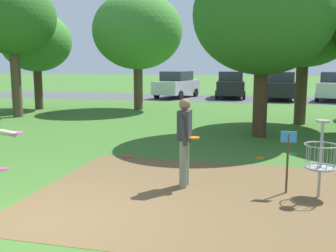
# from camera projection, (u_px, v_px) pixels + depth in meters

# --- Properties ---
(ground_plane) EXTENTS (160.00, 160.00, 0.00)m
(ground_plane) POSITION_uv_depth(u_px,v_px,m) (32.00, 224.00, 5.84)
(ground_plane) COLOR #3D6B28
(dirt_tee_pad) EXTENTS (6.52, 4.88, 0.01)m
(dirt_tee_pad) POSITION_uv_depth(u_px,v_px,m) (215.00, 196.00, 7.05)
(dirt_tee_pad) COLOR brown
(dirt_tee_pad) RESTS_ON ground
(disc_golf_basket) EXTENTS (0.98, 0.58, 1.39)m
(disc_golf_basket) POSITION_uv_depth(u_px,v_px,m) (317.00, 155.00, 6.92)
(disc_golf_basket) COLOR #9E9EA3
(disc_golf_basket) RESTS_ON ground
(player_waiting_left) EXTENTS (0.40, 0.47, 1.71)m
(player_waiting_left) POSITION_uv_depth(u_px,v_px,m) (185.00, 137.00, 7.48)
(player_waiting_left) COLOR slate
(player_waiting_left) RESTS_ON ground
(frisbee_near_basket) EXTENTS (0.24, 0.24, 0.02)m
(frisbee_near_basket) POSITION_uv_depth(u_px,v_px,m) (260.00, 158.00, 9.86)
(frisbee_near_basket) COLOR orange
(frisbee_near_basket) RESTS_ON ground
(frisbee_by_tee) EXTENTS (0.24, 0.24, 0.02)m
(frisbee_by_tee) POSITION_uv_depth(u_px,v_px,m) (3.00, 169.00, 8.85)
(frisbee_by_tee) COLOR #E53D99
(frisbee_by_tee) RESTS_ON ground
(frisbee_scattered_a) EXTENTS (0.23, 0.23, 0.02)m
(frisbee_scattered_a) POSITION_uv_depth(u_px,v_px,m) (293.00, 154.00, 10.32)
(frisbee_scattered_a) COLOR green
(frisbee_scattered_a) RESTS_ON ground
(frisbee_scattered_b) EXTENTS (0.25, 0.25, 0.02)m
(frisbee_scattered_b) POSITION_uv_depth(u_px,v_px,m) (127.00, 157.00, 10.02)
(frisbee_scattered_b) COLOR red
(frisbee_scattered_b) RESTS_ON ground
(tree_near_left) EXTENTS (4.43, 4.43, 5.77)m
(tree_near_left) POSITION_uv_depth(u_px,v_px,m) (263.00, 15.00, 12.26)
(tree_near_left) COLOR #422D1E
(tree_near_left) RESTS_ON ground
(tree_mid_right) EXTENTS (3.61, 3.61, 5.02)m
(tree_mid_right) POSITION_uv_depth(u_px,v_px,m) (36.00, 42.00, 20.08)
(tree_mid_right) COLOR #4C3823
(tree_mid_right) RESTS_ON ground
(tree_far_left) EXTENTS (4.55, 4.55, 5.94)m
(tree_far_left) POSITION_uv_depth(u_px,v_px,m) (138.00, 31.00, 19.86)
(tree_far_left) COLOR brown
(tree_far_left) RESTS_ON ground
(tree_far_center) EXTENTS (3.74, 3.74, 5.92)m
(tree_far_center) POSITION_uv_depth(u_px,v_px,m) (12.00, 18.00, 16.98)
(tree_far_center) COLOR brown
(tree_far_center) RESTS_ON ground
(tree_far_right) EXTENTS (4.14, 4.14, 5.73)m
(tree_far_right) POSITION_uv_depth(u_px,v_px,m) (305.00, 21.00, 14.86)
(tree_far_right) COLOR #4C3823
(tree_far_right) RESTS_ON ground
(parking_lot_strip) EXTENTS (36.00, 6.00, 0.01)m
(parking_lot_strip) POSITION_uv_depth(u_px,v_px,m) (216.00, 98.00, 27.20)
(parking_lot_strip) COLOR #4C4C51
(parking_lot_strip) RESTS_ON ground
(parked_car_leftmost) EXTENTS (2.69, 4.49, 1.84)m
(parked_car_leftmost) POSITION_uv_depth(u_px,v_px,m) (177.00, 84.00, 27.52)
(parked_car_leftmost) COLOR silver
(parked_car_leftmost) RESTS_ON ground
(parked_car_center_left) EXTENTS (2.25, 4.34, 1.84)m
(parked_car_center_left) POSITION_uv_depth(u_px,v_px,m) (230.00, 85.00, 27.25)
(parked_car_center_left) COLOR black
(parked_car_center_left) RESTS_ON ground
(parked_car_center_right) EXTENTS (1.99, 4.20, 1.84)m
(parked_car_center_right) POSITION_uv_depth(u_px,v_px,m) (281.00, 86.00, 25.84)
(parked_car_center_right) COLOR black
(parked_car_center_right) RESTS_ON ground
(parked_car_rightmost) EXTENTS (2.77, 4.51, 1.84)m
(parked_car_rightmost) POSITION_uv_depth(u_px,v_px,m) (335.00, 86.00, 25.27)
(parked_car_rightmost) COLOR silver
(parked_car_rightmost) RESTS_ON ground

